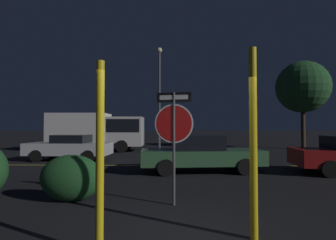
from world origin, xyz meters
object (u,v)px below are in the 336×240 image
Objects in this scene: stop_sign at (174,125)px; tree_0 at (303,87)px; hedge_bush_1 at (71,178)px; delivery_truck at (99,130)px; passing_car_2 at (200,154)px; street_lamp at (159,88)px; yellow_pole_right at (253,142)px; passing_car_1 at (70,147)px; yellow_pole_left at (100,157)px.

stop_sign is 0.36× the size of tree_0.
hedge_bush_1 is at bearing -174.64° from stop_sign.
passing_car_2 is at bearing 35.52° from delivery_truck.
hedge_bush_1 is 0.22× the size of delivery_truck.
tree_0 is (9.16, 10.72, 4.21)m from passing_car_2.
street_lamp reaches higher than delivery_truck.
passing_car_1 is (-6.72, 9.51, -0.80)m from yellow_pole_right.
passing_car_2 is at bearing 73.13° from yellow_pole_left.
hedge_bush_1 is 13.30m from delivery_truck.
passing_car_2 is at bearing 50.44° from hedge_bush_1.
stop_sign is 18.46m from tree_0.
hedge_bush_1 is (-1.39, 2.53, -0.78)m from yellow_pole_left.
passing_car_1 is 0.90× the size of passing_car_2.
passing_car_1 is 5.41m from delivery_truck.
yellow_pole_left is 0.60× the size of passing_car_1.
street_lamp is (4.38, 5.55, 3.93)m from passing_car_1.
tree_0 reaches higher than yellow_pole_right.
stop_sign is at bearing -85.30° from street_lamp.
yellow_pole_right is 0.44× the size of delivery_truck.
yellow_pole_right is (1.24, -1.73, -0.28)m from stop_sign.
stop_sign is 0.58× the size of passing_car_1.
delivery_truck is at bearing 106.30° from yellow_pole_left.
passing_car_2 is 10.02m from street_lamp.
street_lamp is 1.09× the size of tree_0.
passing_car_1 is 0.63× the size of tree_0.
passing_car_1 is at bearing 113.96° from yellow_pole_left.
passing_car_1 is 0.57× the size of street_lamp.
yellow_pole_right is 15.56m from street_lamp.
yellow_pole_left is 2.31m from yellow_pole_right.
tree_0 is at bearing 133.62° from passing_car_2.
yellow_pole_right is 0.39× the size of street_lamp.
hedge_bush_1 is 8.15m from passing_car_1.
stop_sign is 0.84× the size of yellow_pole_right.
delivery_truck is 5.39m from street_lamp.
stop_sign is at bearing -19.03° from passing_car_2.
stop_sign reaches higher than hedge_bush_1.
yellow_pole_left reaches higher than passing_car_2.
yellow_pole_right is at bearing -28.43° from hedge_bush_1.
hedge_bush_1 is 0.21× the size of tree_0.
delivery_truck reaches higher than passing_car_2.
passing_car_1 is at bearing 125.23° from yellow_pole_right.
passing_car_1 is at bearing -128.28° from street_lamp.
passing_car_2 is (2.02, 6.65, -0.61)m from yellow_pole_left.
yellow_pole_right is 16.31m from delivery_truck.
hedge_bush_1 is 0.19× the size of street_lamp.
delivery_truck is (-3.12, 12.89, 0.99)m from hedge_bush_1.
passing_car_2 is at bearing -76.76° from street_lamp.
stop_sign is 13.67m from street_lamp.
passing_car_2 reaches higher than passing_car_1.
street_lamp is (4.41, 0.21, 3.08)m from delivery_truck.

